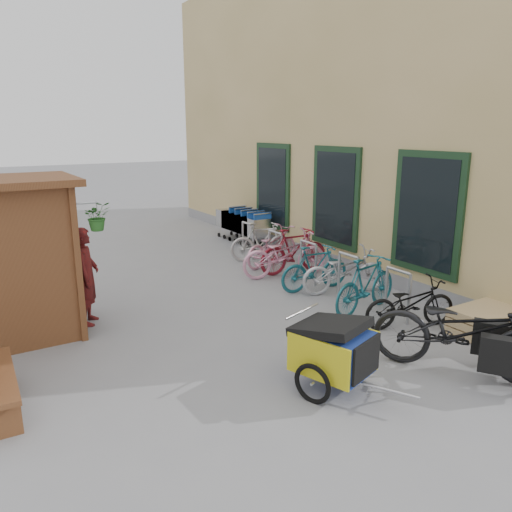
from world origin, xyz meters
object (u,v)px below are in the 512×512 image
child_trailer (333,349)px  bike_6 (272,246)px  cargo_bike (464,332)px  bike_7 (262,241)px  pallet_stack (500,327)px  shopping_carts (242,222)px  bike_0 (410,303)px  bike_3 (315,268)px  person_kiosk (86,276)px  bike_4 (285,254)px  bike_5 (294,251)px  bike_1 (366,284)px  bike_2 (344,270)px

child_trailer → bike_6: child_trailer is taller
cargo_bike → bike_7: cargo_bike is taller
pallet_stack → shopping_carts: size_ratio=0.55×
bike_7 → bike_0: bearing=-167.4°
bike_3 → bike_0: bearing=-171.6°
person_kiosk → bike_4: bearing=-59.9°
cargo_bike → person_kiosk: (-3.65, 4.27, 0.22)m
person_kiosk → bike_7: person_kiosk is taller
person_kiosk → bike_5: (4.52, 0.61, -0.30)m
bike_4 → bike_6: bearing=-5.3°
pallet_stack → bike_1: bike_1 is taller
person_kiosk → pallet_stack: bearing=-104.1°
bike_5 → child_trailer: bearing=153.9°
cargo_bike → bike_1: size_ratio=1.39×
cargo_bike → shopping_carts: bearing=47.3°
bike_4 → bike_6: bike_4 is taller
cargo_bike → bike_6: size_ratio=1.35×
bike_6 → bike_4: bearing=146.1°
bike_6 → shopping_carts: bearing=-30.0°
bike_5 → bike_7: size_ratio=1.07×
person_kiosk → bike_1: bearing=-91.7°
bike_3 → bike_2: bearing=-133.3°
bike_2 → bike_5: size_ratio=1.02×
bike_1 → bike_4: 2.45m
cargo_bike → bike_3: 3.74m
shopping_carts → cargo_bike: cargo_bike is taller
child_trailer → bike_4: size_ratio=0.85×
shopping_carts → child_trailer: (-3.06, -7.48, -0.06)m
bike_1 → bike_5: 2.61m
shopping_carts → bike_6: size_ratio=1.28×
shopping_carts → bike_2: 4.82m
pallet_stack → bike_6: 5.35m
person_kiosk → bike_2: (4.54, -1.00, -0.35)m
child_trailer → bike_0: 2.43m
bike_3 → bike_1: bearing=-174.3°
person_kiosk → bike_2: bearing=-78.9°
bike_0 → bike_6: bike_6 is taller
bike_5 → bike_6: size_ratio=0.98×
bike_3 → bike_7: 2.48m
cargo_bike → person_kiosk: bearing=97.7°
bike_6 → person_kiosk: bearing=91.2°
cargo_bike → bike_1: bearing=44.3°
bike_1 → bike_5: size_ratio=0.99×
bike_2 → bike_6: (-0.06, 2.41, -0.00)m
bike_1 → shopping_carts: bearing=-19.6°
child_trailer → cargo_bike: cargo_bike is taller
pallet_stack → shopping_carts: shopping_carts is taller
pallet_stack → bike_4: bearing=101.3°
shopping_carts → bike_2: size_ratio=1.28×
bike_0 → bike_4: bike_4 is taller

